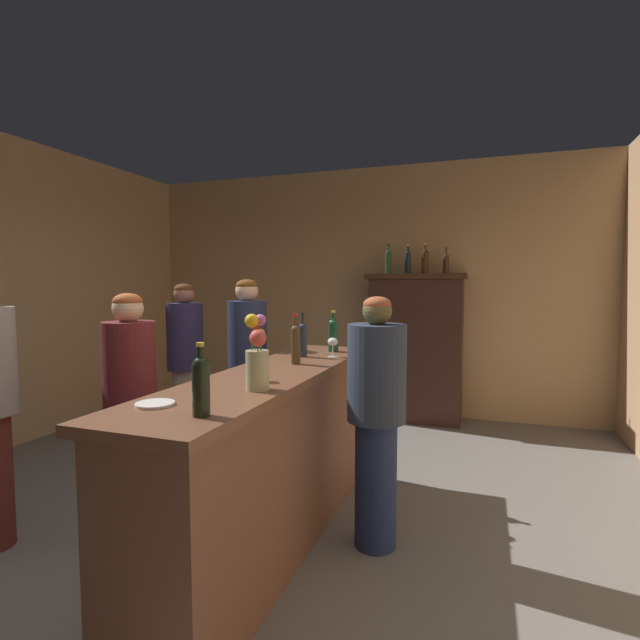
% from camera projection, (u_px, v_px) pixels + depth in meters
% --- Properties ---
extents(floor, '(8.62, 8.62, 0.00)m').
position_uv_depth(floor, '(219.00, 546.00, 2.81)').
color(floor, slate).
rests_on(floor, ground).
extents(wall_back, '(5.71, 0.12, 2.97)m').
position_uv_depth(wall_back, '(362.00, 291.00, 5.88)').
color(wall_back, tan).
rests_on(wall_back, ground).
extents(bar_counter, '(0.57, 2.47, 1.04)m').
position_uv_depth(bar_counter, '(272.00, 457.00, 2.83)').
color(bar_counter, brown).
rests_on(bar_counter, ground).
extents(display_cabinet, '(1.10, 0.45, 1.68)m').
position_uv_depth(display_cabinet, '(416.00, 345.00, 5.39)').
color(display_cabinet, '#3A211B').
rests_on(display_cabinet, ground).
extents(wine_bottle_syrah, '(0.08, 0.08, 0.32)m').
position_uv_depth(wine_bottle_syrah, '(333.00, 333.00, 3.62)').
color(wine_bottle_syrah, '#173E24').
rests_on(wine_bottle_syrah, bar_counter).
extents(wine_bottle_rose, '(0.06, 0.06, 0.32)m').
position_uv_depth(wine_bottle_rose, '(303.00, 338.00, 3.35)').
color(wine_bottle_rose, '#212935').
rests_on(wine_bottle_rose, bar_counter).
extents(wine_bottle_merlot, '(0.06, 0.06, 0.33)m').
position_uv_depth(wine_bottle_merlot, '(296.00, 342.00, 3.05)').
color(wine_bottle_merlot, '#4B341A').
rests_on(wine_bottle_merlot, bar_counter).
extents(wine_bottle_malbec, '(0.07, 0.07, 0.29)m').
position_uv_depth(wine_bottle_malbec, '(201.00, 383.00, 1.83)').
color(wine_bottle_malbec, black).
rests_on(wine_bottle_malbec, bar_counter).
extents(wine_glass_front, '(0.08, 0.08, 0.13)m').
position_uv_depth(wine_glass_front, '(255.00, 364.00, 2.51)').
color(wine_glass_front, white).
rests_on(wine_glass_front, bar_counter).
extents(wine_glass_mid, '(0.07, 0.07, 0.14)m').
position_uv_depth(wine_glass_mid, '(333.00, 343.00, 3.35)').
color(wine_glass_mid, white).
rests_on(wine_glass_mid, bar_counter).
extents(flower_arrangement, '(0.12, 0.14, 0.37)m').
position_uv_depth(flower_arrangement, '(257.00, 357.00, 2.28)').
color(flower_arrangement, tan).
rests_on(flower_arrangement, bar_counter).
extents(cheese_plate, '(0.16, 0.16, 0.01)m').
position_uv_depth(cheese_plate, '(155.00, 404.00, 2.00)').
color(cheese_plate, white).
rests_on(cheese_plate, bar_counter).
extents(display_bottle_left, '(0.07, 0.07, 0.34)m').
position_uv_depth(display_bottle_left, '(388.00, 261.00, 5.43)').
color(display_bottle_left, '#2A4C2D').
rests_on(display_bottle_left, display_cabinet).
extents(display_bottle_midleft, '(0.07, 0.07, 0.33)m').
position_uv_depth(display_bottle_midleft, '(408.00, 261.00, 5.35)').
color(display_bottle_midleft, '#192930').
rests_on(display_bottle_midleft, display_cabinet).
extents(display_bottle_center, '(0.08, 0.08, 0.34)m').
position_uv_depth(display_bottle_center, '(425.00, 260.00, 5.29)').
color(display_bottle_center, '#472813').
rests_on(display_bottle_center, display_cabinet).
extents(display_bottle_midright, '(0.07, 0.07, 0.29)m').
position_uv_depth(display_bottle_midright, '(446.00, 263.00, 5.21)').
color(display_bottle_midright, '#49261C').
rests_on(display_bottle_midright, display_cabinet).
extents(patron_in_navy, '(0.32, 0.32, 1.60)m').
position_uv_depth(patron_in_navy, '(248.00, 367.00, 3.84)').
color(patron_in_navy, '#AEA993').
rests_on(patron_in_navy, ground).
extents(patron_in_grey, '(0.32, 0.32, 1.50)m').
position_uv_depth(patron_in_grey, '(131.00, 401.00, 2.93)').
color(patron_in_grey, '#45624F').
rests_on(patron_in_grey, ground).
extents(patron_by_cabinet, '(0.32, 0.32, 1.57)m').
position_uv_depth(patron_by_cabinet, '(186.00, 362.00, 4.22)').
color(patron_by_cabinet, '#9C9483').
rests_on(patron_by_cabinet, ground).
extents(bartender, '(0.34, 0.34, 1.49)m').
position_uv_depth(bartender, '(376.00, 412.00, 2.76)').
color(bartender, navy).
rests_on(bartender, ground).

